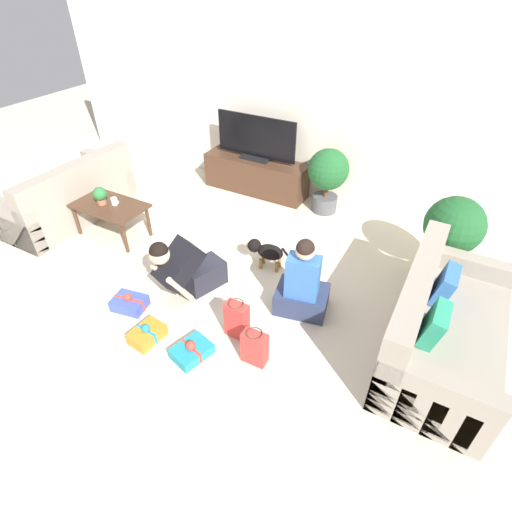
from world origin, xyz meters
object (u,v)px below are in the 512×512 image
sofa_right (441,330)px  potted_plant_back_right (328,174)px  coffee_table (109,208)px  gift_box_c (147,334)px  tv (256,140)px  mug (114,201)px  gift_box_a (129,303)px  tv_console (256,175)px  gift_bag_a (255,347)px  person_sitting (302,286)px  dog (266,251)px  potted_plant_corner_right (453,229)px  gift_box_b (192,351)px  sofa_left (69,198)px  tabletop_plant (100,195)px  gift_bag_b (237,320)px  person_kneeling (186,268)px

sofa_right → potted_plant_back_right: potted_plant_back_right is taller
coffee_table → gift_box_c: coffee_table is taller
tv → mug: bearing=-116.0°
sofa_right → gift_box_a: sofa_right is taller
tv_console → gift_bag_a: (1.58, -2.87, -0.09)m
person_sitting → gift_bag_a: (-0.09, -0.80, -0.15)m
gift_bag_a → dog: bearing=114.0°
potted_plant_back_right → potted_plant_corner_right: size_ratio=0.94×
gift_box_b → potted_plant_corner_right: bearing=52.6°
sofa_left → gift_box_a: sofa_left is taller
gift_box_c → coffee_table: bearing=143.5°
gift_box_a → person_sitting: bearing=28.4°
potted_plant_corner_right → gift_box_c: potted_plant_corner_right is taller
tv_console → gift_box_b: 3.27m
tv_console → gift_box_c: (0.57, -3.14, -0.20)m
dog → gift_box_b: 1.49m
coffee_table → gift_box_a: coffee_table is taller
tv → potted_plant_back_right: (1.15, -0.05, -0.25)m
sofa_right → tabletop_plant: 4.08m
gift_box_a → mug: size_ratio=3.12×
gift_box_b → gift_bag_b: size_ratio=0.98×
sofa_left → dog: (2.87, 0.32, -0.08)m
gift_box_b → gift_bag_a: 0.59m
coffee_table → person_sitting: 2.70m
sofa_left → tv: (1.85, 1.93, 0.50)m
sofa_left → person_sitting: bearing=87.8°
tv → gift_bag_b: bearing=-64.4°
potted_plant_corner_right → tabletop_plant: size_ratio=4.36×
dog → sofa_right: bearing=69.7°
person_kneeling → gift_box_a: (-0.40, -0.49, -0.28)m
tv_console → mug: mug is taller
sofa_right → coffee_table: size_ratio=1.83×
tv → gift_bag_b: size_ratio=3.03×
coffee_table → mug: 0.13m
potted_plant_corner_right → gift_bag_b: bearing=-129.0°
sofa_left → person_kneeling: size_ratio=2.14×
person_kneeling → dog: bearing=76.8°
person_kneeling → dog: (0.50, 0.81, -0.12)m
tv → person_kneeling: 2.52m
gift_bag_a → gift_bag_b: (-0.30, 0.19, 0.03)m
sofa_left → coffee_table: 0.83m
potted_plant_corner_right → gift_box_b: bearing=-127.4°
potted_plant_back_right → potted_plant_corner_right: 1.83m
dog → gift_box_c: 1.61m
sofa_right → person_kneeling: 2.49m
gift_bag_b → coffee_table: bearing=163.0°
tv_console → coffee_table: bearing=-117.4°
sofa_right → gift_bag_a: size_ratio=4.87×
dog → gift_box_c: bearing=-25.7°
gift_bag_b → tabletop_plant: tabletop_plant is taller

